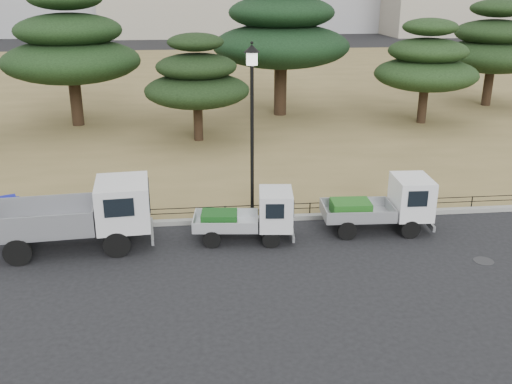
{
  "coord_description": "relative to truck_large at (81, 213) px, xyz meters",
  "views": [
    {
      "loc": [
        -1.92,
        -15.67,
        7.74
      ],
      "look_at": [
        0.0,
        2.0,
        1.3
      ],
      "focal_mm": 40.0,
      "sensor_mm": 36.0,
      "label": 1
    }
  ],
  "objects": [
    {
      "name": "street_lamp",
      "position": [
        5.49,
        1.83,
        2.93
      ],
      "size": [
        0.52,
        0.52,
        5.84
      ],
      "color": "black",
      "rests_on": "lawn"
    },
    {
      "name": "truck_large",
      "position": [
        0.0,
        0.0,
        0.0
      ],
      "size": [
        4.96,
        2.31,
        2.1
      ],
      "rotation": [
        0.0,
        0.0,
        0.09
      ],
      "color": "black",
      "rests_on": "ground"
    },
    {
      "name": "curb",
      "position": [
        5.52,
        1.53,
        -1.09
      ],
      "size": [
        120.0,
        0.25,
        0.16
      ],
      "primitive_type": "cube",
      "color": "gray",
      "rests_on": "ground"
    },
    {
      "name": "lawn",
      "position": [
        5.52,
        29.53,
        -1.09
      ],
      "size": [
        120.0,
        56.0,
        0.15
      ],
      "primitive_type": "cube",
      "color": "olive",
      "rests_on": "ground"
    },
    {
      "name": "ground",
      "position": [
        5.52,
        -1.07,
        -1.17
      ],
      "size": [
        220.0,
        220.0,
        0.0
      ],
      "primitive_type": "plane",
      "color": "black"
    },
    {
      "name": "tarp_pile",
      "position": [
        -3.06,
        2.07,
        -0.65
      ],
      "size": [
        1.65,
        1.46,
        0.91
      ],
      "rotation": [
        0.0,
        0.0,
        0.4
      ],
      "color": "#14189E",
      "rests_on": "lawn"
    },
    {
      "name": "truck_kei_front",
      "position": [
        5.28,
        0.02,
        -0.34
      ],
      "size": [
        3.26,
        1.64,
        1.66
      ],
      "rotation": [
        0.0,
        0.0,
        -0.1
      ],
      "color": "black",
      "rests_on": "ground"
    },
    {
      "name": "pine_east_far",
      "position": [
        23.15,
        19.56,
        2.91
      ],
      "size": [
        6.79,
        6.79,
        6.82
      ],
      "color": "black",
      "rests_on": "lawn"
    },
    {
      "name": "pine_center_left",
      "position": [
        3.75,
        12.35,
        2.12
      ],
      "size": [
        5.35,
        5.35,
        5.44
      ],
      "color": "black",
      "rests_on": "lawn"
    },
    {
      "name": "pipe_fence",
      "position": [
        5.52,
        1.68,
        -0.73
      ],
      "size": [
        38.0,
        0.04,
        0.4
      ],
      "color": "black",
      "rests_on": "lawn"
    },
    {
      "name": "pine_east_near",
      "position": [
        16.83,
        15.0,
        2.4
      ],
      "size": [
        5.87,
        5.87,
        5.93
      ],
      "color": "black",
      "rests_on": "lawn"
    },
    {
      "name": "truck_kei_rear",
      "position": [
        9.76,
        0.3,
        -0.25
      ],
      "size": [
        3.58,
        1.68,
        1.84
      ],
      "rotation": [
        0.0,
        0.0,
        -0.05
      ],
      "color": "black",
      "rests_on": "ground"
    },
    {
      "name": "manhole",
      "position": [
        12.02,
        -2.27,
        -1.16
      ],
      "size": [
        0.6,
        0.6,
        0.01
      ],
      "primitive_type": "cylinder",
      "color": "#2D2D30",
      "rests_on": "ground"
    },
    {
      "name": "pine_west_near",
      "position": [
        -3.13,
        16.56,
        3.37
      ],
      "size": [
        7.61,
        7.61,
        7.61
      ],
      "color": "black",
      "rests_on": "lawn"
    },
    {
      "name": "pine_center_right",
      "position": [
        8.9,
        18.13,
        4.04
      ],
      "size": [
        8.24,
        8.24,
        8.74
      ],
      "color": "black",
      "rests_on": "lawn"
    }
  ]
}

